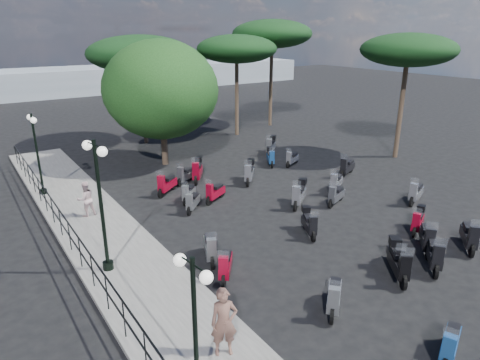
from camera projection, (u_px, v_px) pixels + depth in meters
ground at (303, 234)px, 16.59m from camera, size 120.00×120.00×0.00m
sidewalk at (112, 247)px, 15.47m from camera, size 3.00×30.00×0.15m
railing at (74, 238)px, 14.35m from camera, size 0.04×26.04×1.10m
lamp_post_0 at (195, 328)px, 8.10m from camera, size 0.36×1.04×3.55m
lamp_post_1 at (100, 198)px, 13.11m from camera, size 0.46×1.27×4.34m
lamp_post_2 at (37, 149)px, 19.59m from camera, size 0.31×1.13×3.83m
woman at (224, 322)px, 10.04m from camera, size 0.76×0.64×1.76m
pedestrian_far at (86, 199)px, 17.66m from camera, size 0.78×0.64×1.51m
scooter_1 at (334, 297)px, 11.95m from camera, size 1.35×1.17×1.34m
scooter_2 at (210, 248)px, 14.59m from camera, size 0.90×1.59×1.35m
scooter_3 at (225, 266)px, 13.55m from camera, size 1.09×1.33×1.29m
scooter_4 at (167, 185)px, 20.51m from camera, size 1.45×1.14×1.38m
scooter_5 at (189, 193)px, 19.58m from camera, size 1.14×1.11×1.19m
scooter_7 at (450, 344)px, 10.18m from camera, size 1.52×0.81×1.28m
scooter_8 at (399, 262)px, 13.56m from camera, size 1.27×1.50×1.43m
scooter_9 at (309, 223)px, 16.43m from camera, size 0.90×1.44×1.25m
scooter_10 at (215, 193)px, 19.63m from camera, size 1.44×0.89×1.26m
scooter_11 at (186, 175)px, 21.95m from camera, size 1.43×0.91×1.26m
scooter_14 at (395, 258)px, 14.06m from camera, size 1.10×1.22×1.23m
scooter_15 at (299, 194)px, 19.12m from camera, size 1.54×1.21×1.43m
scooter_16 at (249, 173)px, 22.04m from camera, size 1.33×1.43×1.42m
scooter_17 at (197, 171)px, 22.26m from camera, size 1.25×1.62×1.49m
scooter_19 at (427, 239)px, 15.17m from camera, size 1.48×1.24×1.45m
scooter_20 at (418, 221)px, 16.67m from camera, size 1.44×0.85×1.23m
scooter_21 at (336, 196)px, 19.29m from camera, size 1.50×0.76×1.25m
scooter_22 at (292, 159)px, 24.80m from camera, size 1.39×0.77×1.18m
scooter_23 at (271, 157)px, 24.88m from camera, size 0.94×1.42×1.25m
scooter_26 at (416, 193)px, 19.47m from camera, size 1.66×0.82×1.38m
scooter_27 at (336, 183)px, 20.77m from camera, size 1.51×0.99×1.35m
scooter_28 at (347, 167)px, 23.05m from camera, size 1.67×0.87×1.40m
scooter_29 at (271, 146)px, 27.18m from camera, size 1.43×1.25×1.38m
scooter_30 at (469, 236)px, 15.33m from camera, size 1.48×1.24×1.45m
scooter_31 at (435, 255)px, 14.06m from camera, size 1.48×1.24×1.45m
scooter_32 at (193, 202)px, 18.61m from camera, size 1.14×1.11×1.19m
broadleaf_tree at (161, 90)px, 23.78m from camera, size 6.43×6.43×7.07m
pine_0 at (237, 49)px, 30.19m from camera, size 5.71×5.71×7.21m
pine_1 at (272, 34)px, 33.04m from camera, size 6.22×6.22×8.27m
pine_2 at (140, 54)px, 28.01m from camera, size 6.90×6.90×7.21m
pine_3 at (408, 50)px, 24.50m from camera, size 5.46×5.46×7.35m
distant_hills at (50, 82)px, 51.20m from camera, size 70.00×8.00×3.00m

